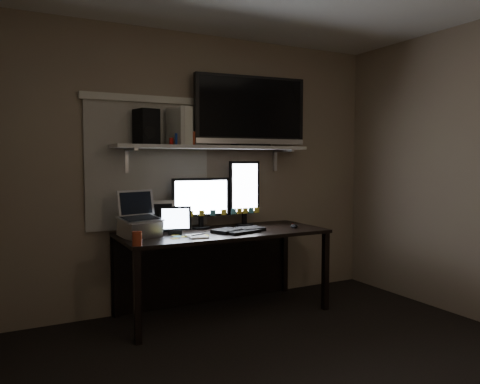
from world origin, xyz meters
TOP-DOWN VIEW (x-y plane):
  - floor at (0.00, 0.00)m, footprint 3.60×3.60m
  - back_wall at (0.00, 1.80)m, footprint 3.60×0.00m
  - window_blinds at (-0.55, 1.79)m, footprint 1.10×0.02m
  - desk at (0.00, 1.55)m, footprint 1.80×0.75m
  - wall_shelf at (0.00, 1.62)m, footprint 1.80×0.35m
  - monitor_landscape at (-0.11, 1.66)m, footprint 0.54×0.10m
  - monitor_portrait at (0.32, 1.63)m, footprint 0.31×0.06m
  - keyboard at (0.11, 1.35)m, footprint 0.50×0.29m
  - mouse at (0.65, 1.29)m, footprint 0.09×0.11m
  - notepad at (-0.32, 1.25)m, footprint 0.16×0.22m
  - tablet at (-0.43, 1.46)m, footprint 0.29×0.19m
  - file_sorter at (-0.48, 1.69)m, footprint 0.22×0.15m
  - laptop at (-0.73, 1.46)m, footprint 0.38×0.34m
  - cup at (-0.85, 1.10)m, footprint 0.08×0.08m
  - sticky_notes at (-0.38, 1.34)m, footprint 0.30×0.24m
  - tv at (0.39, 1.64)m, footprint 1.10×0.29m
  - game_console at (-0.33, 1.61)m, footprint 0.16×0.28m
  - speaker at (-0.61, 1.65)m, footprint 0.20×0.23m
  - bottles at (-0.31, 1.58)m, footprint 0.22×0.08m

SIDE VIEW (x-z plane):
  - floor at x=0.00m, z-range 0.00..0.00m
  - desk at x=0.00m, z-range 0.19..0.92m
  - sticky_notes at x=-0.38m, z-range 0.73..0.73m
  - notepad at x=-0.32m, z-range 0.73..0.74m
  - keyboard at x=0.11m, z-range 0.73..0.76m
  - mouse at x=0.65m, z-range 0.73..0.77m
  - cup at x=-0.85m, z-range 0.73..0.83m
  - tablet at x=-0.43m, z-range 0.73..0.96m
  - file_sorter at x=-0.48m, z-range 0.73..0.99m
  - laptop at x=-0.73m, z-range 0.73..1.10m
  - monitor_landscape at x=-0.11m, z-range 0.73..1.20m
  - monitor_portrait at x=0.32m, z-range 0.73..1.35m
  - back_wall at x=0.00m, z-range -0.55..3.05m
  - window_blinds at x=-0.55m, z-range 0.75..1.85m
  - wall_shelf at x=0.00m, z-range 1.45..1.48m
  - bottles at x=-0.31m, z-range 1.48..1.62m
  - speaker at x=-0.61m, z-range 1.48..1.78m
  - game_console at x=-0.33m, z-range 1.48..1.80m
  - tv at x=0.39m, z-range 1.48..2.13m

